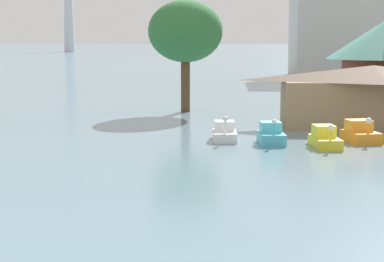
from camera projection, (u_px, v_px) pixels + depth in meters
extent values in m
cube|color=white|center=(225.00, 136.00, 38.77)|extent=(1.53, 2.76, 0.56)
cube|color=white|center=(224.00, 126.00, 39.02)|extent=(1.25, 1.26, 0.59)
cylinder|color=white|center=(225.00, 128.00, 37.61)|extent=(0.14, 0.14, 0.74)
sphere|color=white|center=(225.00, 119.00, 37.53)|extent=(0.33, 0.33, 0.33)
cube|color=#4CB7CC|center=(271.00, 138.00, 37.47)|extent=(1.63, 2.52, 0.67)
cube|color=#5DCDE2|center=(271.00, 127.00, 37.68)|extent=(1.30, 1.18, 0.61)
cylinder|color=#4CB7CC|center=(274.00, 130.00, 36.43)|extent=(0.14, 0.14, 0.63)
sphere|color=white|center=(274.00, 122.00, 36.36)|extent=(0.28, 0.28, 0.28)
cube|color=yellow|center=(325.00, 142.00, 36.30)|extent=(1.65, 3.03, 0.58)
cube|color=yellow|center=(324.00, 131.00, 36.57)|extent=(1.28, 1.42, 0.64)
cylinder|color=yellow|center=(331.00, 135.00, 35.07)|extent=(0.14, 0.14, 0.56)
sphere|color=white|center=(331.00, 127.00, 35.01)|extent=(0.32, 0.32, 0.32)
cube|color=orange|center=(361.00, 137.00, 38.12)|extent=(2.21, 2.82, 0.66)
cube|color=gold|center=(359.00, 125.00, 38.33)|extent=(1.64, 1.43, 0.66)
cylinder|color=orange|center=(368.00, 129.00, 37.06)|extent=(0.14, 0.14, 0.57)
sphere|color=white|center=(369.00, 121.00, 36.99)|extent=(0.38, 0.38, 0.38)
cube|color=#9E7F5B|center=(372.00, 104.00, 45.08)|extent=(12.59, 5.36, 3.23)
pyramid|color=brown|center=(374.00, 73.00, 44.77)|extent=(13.60, 6.17, 1.09)
cylinder|color=brown|center=(185.00, 87.00, 54.23)|extent=(0.78, 0.78, 4.21)
ellipsoid|color=#337038|center=(185.00, 31.00, 53.55)|extent=(6.31, 6.31, 5.26)
cube|color=beige|center=(362.00, 17.00, 106.19)|extent=(22.82, 15.33, 19.90)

